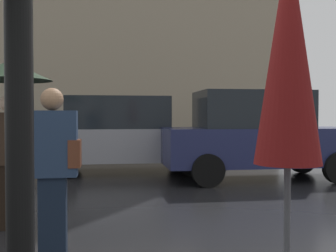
{
  "coord_description": "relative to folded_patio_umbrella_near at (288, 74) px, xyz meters",
  "views": [
    {
      "loc": [
        0.25,
        -2.37,
        1.45
      ],
      "look_at": [
        1.35,
        5.24,
        1.25
      ],
      "focal_mm": 43.7,
      "sensor_mm": 36.0,
      "label": 1
    }
  ],
  "objects": [
    {
      "name": "folded_patio_umbrella_near",
      "position": [
        0.0,
        0.0,
        0.0
      ],
      "size": [
        0.52,
        0.52,
        2.44
      ],
      "color": "black",
      "rests_on": "ground"
    },
    {
      "name": "pedestrian_with_umbrella",
      "position": [
        -2.23,
        3.27,
        0.02
      ],
      "size": [
        1.08,
        1.08,
        2.14
      ],
      "rotation": [
        0.0,
        0.0,
        0.5
      ],
      "color": "black",
      "rests_on": "ground"
    },
    {
      "name": "pedestrian_with_bag",
      "position": [
        -1.53,
        2.11,
        -0.7
      ],
      "size": [
        0.53,
        0.24,
        1.73
      ],
      "rotation": [
        0.0,
        0.0,
        5.15
      ],
      "color": "black",
      "rests_on": "ground"
    },
    {
      "name": "parked_car_left",
      "position": [
        -0.6,
        8.25,
        -0.71
      ],
      "size": [
        4.57,
        1.92,
        1.92
      ],
      "rotation": [
        0.0,
        0.0,
        -0.18
      ],
      "color": "gray",
      "rests_on": "ground"
    },
    {
      "name": "parked_car_right",
      "position": [
        2.34,
        6.68,
        -0.67
      ],
      "size": [
        4.36,
        1.84,
        1.99
      ],
      "rotation": [
        0.0,
        0.0,
        -0.15
      ],
      "color": "#1E234C",
      "rests_on": "ground"
    }
  ]
}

